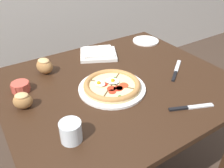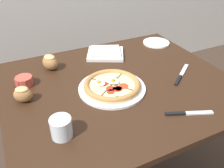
{
  "view_description": "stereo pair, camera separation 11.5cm",
  "coord_description": "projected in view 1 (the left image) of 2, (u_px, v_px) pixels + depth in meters",
  "views": [
    {
      "loc": [
        -0.58,
        -0.85,
        1.43
      ],
      "look_at": [
        -0.06,
        -0.04,
        0.8
      ],
      "focal_mm": 38.0,
      "sensor_mm": 36.0,
      "label": 1
    },
    {
      "loc": [
        -0.48,
        -0.91,
        1.43
      ],
      "look_at": [
        -0.06,
        -0.04,
        0.8
      ],
      "focal_mm": 38.0,
      "sensor_mm": 36.0,
      "label": 2
    }
  ],
  "objects": [
    {
      "name": "dining_table",
      "position": [
        117.0,
        99.0,
        1.28
      ],
      "size": [
        1.15,
        0.97,
        0.77
      ],
      "color": "#331E11",
      "rests_on": "ground_plane"
    },
    {
      "name": "pizza",
      "position": [
        112.0,
        86.0,
        1.16
      ],
      "size": [
        0.33,
        0.33,
        0.05
      ],
      "color": "white",
      "rests_on": "dining_table"
    },
    {
      "name": "ramekin_bowl",
      "position": [
        21.0,
        87.0,
        1.14
      ],
      "size": [
        0.09,
        0.09,
        0.05
      ],
      "color": "#C64C3D",
      "rests_on": "dining_table"
    },
    {
      "name": "napkin_folded",
      "position": [
        98.0,
        54.0,
        1.47
      ],
      "size": [
        0.28,
        0.26,
        0.04
      ],
      "rotation": [
        0.0,
        0.0,
        -0.46
      ],
      "color": "silver",
      "rests_on": "dining_table"
    },
    {
      "name": "bread_piece_near",
      "position": [
        44.0,
        66.0,
        1.28
      ],
      "size": [
        0.11,
        0.12,
        0.09
      ],
      "rotation": [
        0.0,
        0.0,
        2.07
      ],
      "color": "#A3703D",
      "rests_on": "dining_table"
    },
    {
      "name": "bread_piece_mid",
      "position": [
        23.0,
        100.0,
        1.03
      ],
      "size": [
        0.1,
        0.1,
        0.08
      ],
      "rotation": [
        0.0,
        0.0,
        2.66
      ],
      "color": "#A3703D",
      "rests_on": "dining_table"
    },
    {
      "name": "knife_main",
      "position": [
        191.0,
        107.0,
        1.04
      ],
      "size": [
        0.2,
        0.09,
        0.01
      ],
      "rotation": [
        0.0,
        0.0,
        -0.39
      ],
      "color": "silver",
      "rests_on": "dining_table"
    },
    {
      "name": "knife_spare",
      "position": [
        176.0,
        70.0,
        1.32
      ],
      "size": [
        0.21,
        0.16,
        0.01
      ],
      "rotation": [
        0.0,
        0.0,
        0.64
      ],
      "color": "silver",
      "rests_on": "dining_table"
    },
    {
      "name": "water_glass",
      "position": [
        71.0,
        132.0,
        0.87
      ],
      "size": [
        0.08,
        0.08,
        0.08
      ],
      "color": "white",
      "rests_on": "dining_table"
    },
    {
      "name": "side_saucer",
      "position": [
        146.0,
        41.0,
        1.66
      ],
      "size": [
        0.18,
        0.18,
        0.01
      ],
      "color": "white",
      "rests_on": "dining_table"
    }
  ]
}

